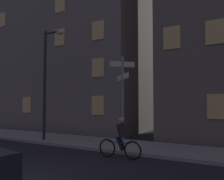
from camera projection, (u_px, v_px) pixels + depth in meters
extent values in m
cube|color=gray|center=(121.00, 145.00, 11.69)|extent=(40.00, 2.95, 0.14)
cylinder|color=gray|center=(123.00, 102.00, 10.46)|extent=(0.12, 0.12, 4.10)
cube|color=beige|center=(122.00, 64.00, 10.54)|extent=(0.82, 0.82, 0.24)
cube|color=white|center=(122.00, 77.00, 10.51)|extent=(1.14, 1.14, 0.24)
cylinder|color=#2D2D30|center=(45.00, 85.00, 13.26)|extent=(0.16, 0.16, 6.06)
cylinder|color=#2D2D30|center=(52.00, 33.00, 13.14)|extent=(1.08, 0.10, 0.10)
ellipsoid|color=#F9E099|center=(60.00, 33.00, 12.87)|extent=(0.44, 0.28, 0.20)
torus|color=black|center=(107.00, 148.00, 9.55)|extent=(0.72, 0.09, 0.72)
torus|color=black|center=(133.00, 150.00, 9.04)|extent=(0.72, 0.09, 0.72)
cylinder|color=#1959A5|center=(120.00, 143.00, 9.31)|extent=(1.00, 0.08, 0.04)
cylinder|color=#26262D|center=(122.00, 131.00, 9.29)|extent=(0.46, 0.34, 0.61)
sphere|color=tan|center=(122.00, 120.00, 9.31)|extent=(0.22, 0.22, 0.22)
cylinder|color=black|center=(120.00, 144.00, 9.20)|extent=(0.35, 0.13, 0.55)
cylinder|color=black|center=(122.00, 143.00, 9.36)|extent=(0.35, 0.13, 0.55)
cube|color=slate|center=(80.00, 57.00, 21.42)|extent=(12.95, 8.82, 12.59)
cube|color=#F2C672|center=(27.00, 105.00, 18.15)|extent=(0.90, 0.06, 1.20)
cube|color=#F2C672|center=(98.00, 105.00, 14.95)|extent=(0.90, 0.06, 1.20)
cube|color=#F2C672|center=(98.00, 68.00, 15.07)|extent=(0.90, 0.06, 1.20)
cube|color=#F2C672|center=(60.00, 37.00, 16.80)|extent=(0.90, 0.06, 1.20)
cube|color=#F2C672|center=(98.00, 30.00, 15.20)|extent=(0.90, 0.06, 1.20)
cube|color=#F2C672|center=(2.00, 20.00, 20.13)|extent=(0.90, 0.06, 1.20)
cube|color=#F2C672|center=(60.00, 4.00, 16.92)|extent=(0.90, 0.06, 1.20)
cube|color=#F2C672|center=(217.00, 106.00, 11.29)|extent=(0.90, 0.06, 1.20)
cube|color=#F2C672|center=(172.00, 38.00, 12.53)|extent=(0.90, 0.06, 1.20)
cube|color=#F2C672|center=(215.00, 32.00, 11.48)|extent=(0.90, 0.06, 1.20)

